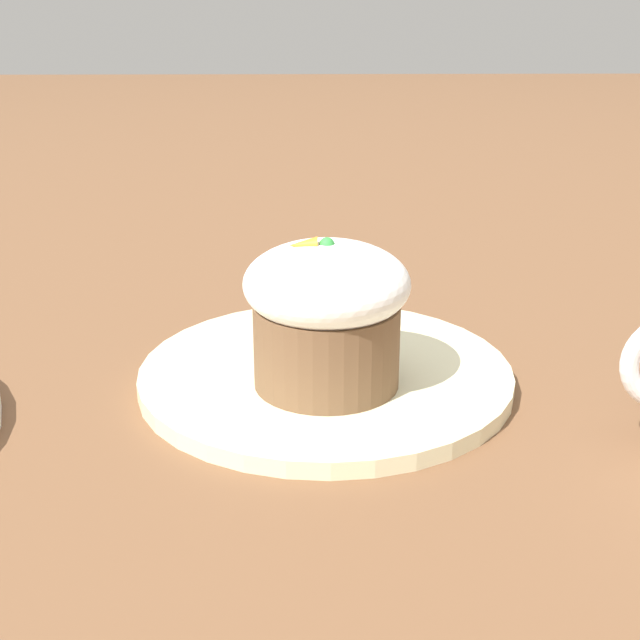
% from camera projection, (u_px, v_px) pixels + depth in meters
% --- Properties ---
extents(ground_plane, '(4.00, 4.00, 0.00)m').
position_uv_depth(ground_plane, '(326.00, 383.00, 0.61)').
color(ground_plane, brown).
extents(dessert_plate, '(0.25, 0.25, 0.01)m').
position_uv_depth(dessert_plate, '(326.00, 375.00, 0.61)').
color(dessert_plate, beige).
rests_on(dessert_plate, ground_plane).
extents(carrot_cake, '(0.11, 0.11, 0.10)m').
position_uv_depth(carrot_cake, '(320.00, 312.00, 0.57)').
color(carrot_cake, brown).
rests_on(carrot_cake, dessert_plate).
extents(spoon, '(0.06, 0.13, 0.01)m').
position_uv_depth(spoon, '(319.00, 360.00, 0.61)').
color(spoon, silver).
rests_on(spoon, dessert_plate).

